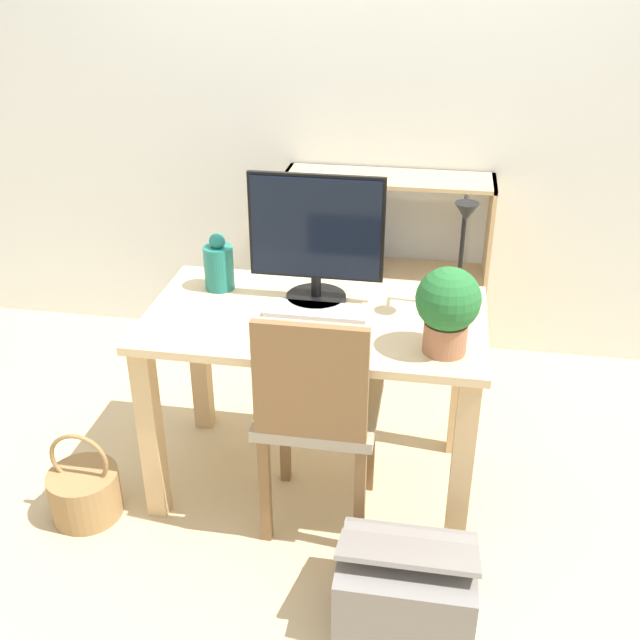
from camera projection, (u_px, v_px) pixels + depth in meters
The scene contains 12 objects.
ground_plane at pixel (316, 478), 2.93m from camera, with size 10.00×10.00×0.00m, color #CCB284.
wall_back at pixel (360, 81), 3.36m from camera, with size 8.00×0.05×2.60m.
desk at pixel (315, 351), 2.67m from camera, with size 1.18×0.66×0.72m.
monitor at pixel (316, 235), 2.59m from camera, with size 0.48×0.22×0.46m.
keyboard at pixel (315, 311), 2.61m from camera, with size 0.36×0.12×0.02m.
vase at pixel (219, 265), 2.75m from camera, with size 0.11×0.11×0.22m.
desk_lamp at pixel (463, 245), 2.49m from camera, with size 0.10×0.19×0.42m.
potted_plant at pixel (448, 307), 2.30m from camera, with size 0.20×0.20×0.28m.
chair at pixel (317, 411), 2.48m from camera, with size 0.40×0.40×0.88m.
bookshelf at pixel (347, 272), 3.61m from camera, with size 0.96×0.28×0.92m.
basket at pixel (85, 491), 2.71m from camera, with size 0.25×0.25×0.35m.
storage_box at pixel (405, 588), 2.28m from camera, with size 0.42×0.34×0.31m.
Camera 1 is at (0.40, -2.27, 1.91)m, focal length 42.00 mm.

